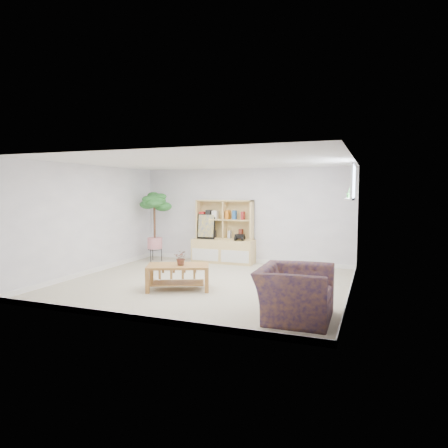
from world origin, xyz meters
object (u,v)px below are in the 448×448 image
(storage_unit, at_px, (223,232))
(coffee_table, at_px, (178,277))
(armchair, at_px, (295,289))
(floor_tree, at_px, (155,227))

(storage_unit, xyz_separation_m, coffee_table, (0.21, -2.89, -0.57))
(storage_unit, relative_size, coffee_table, 1.41)
(coffee_table, bearing_deg, storage_unit, 70.73)
(armchair, bearing_deg, coffee_table, 67.70)
(coffee_table, distance_m, floor_tree, 3.19)
(storage_unit, height_order, floor_tree, floor_tree)
(storage_unit, height_order, armchair, storage_unit)
(storage_unit, xyz_separation_m, floor_tree, (-1.73, -0.45, 0.10))
(coffee_table, relative_size, floor_tree, 0.63)
(storage_unit, bearing_deg, armchair, -56.14)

